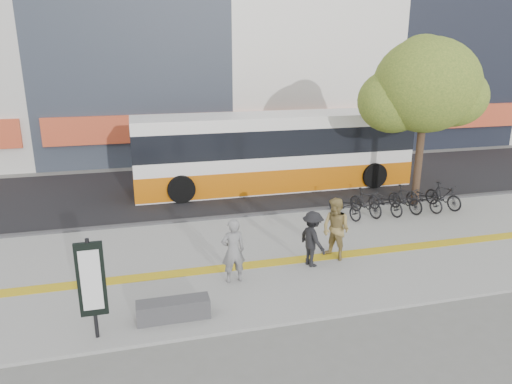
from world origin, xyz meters
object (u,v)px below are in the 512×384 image
object	(u,v)px
street_tree	(424,87)
bus	(274,153)
bench	(173,310)
signboard	(91,281)
seated_woman	(233,251)
pedestrian_dark	(312,239)
pedestrian_tan	(336,229)

from	to	relation	value
street_tree	bus	world-z (taller)	street_tree
bench	signboard	world-z (taller)	signboard
street_tree	seated_woman	world-z (taller)	street_tree
bench	street_tree	world-z (taller)	street_tree
bench	signboard	size ratio (longest dim) A/B	0.73
bench	bus	size ratio (longest dim) A/B	0.13
bench	pedestrian_dark	bearing A→B (deg)	24.33
bench	seated_woman	distance (m)	2.26
bench	signboard	xyz separation A→B (m)	(-1.60, -0.31, 1.06)
bench	pedestrian_dark	world-z (taller)	pedestrian_dark
bus	seated_woman	size ratio (longest dim) A/B	7.03
pedestrian_tan	pedestrian_dark	bearing A→B (deg)	-101.47
bench	seated_woman	xyz separation A→B (m)	(1.65, 1.40, 0.62)
bench	pedestrian_tan	world-z (taller)	pedestrian_tan
pedestrian_dark	street_tree	bearing A→B (deg)	-68.43
street_tree	seated_woman	bearing A→B (deg)	-150.37
street_tree	pedestrian_dark	bearing A→B (deg)	-144.00
street_tree	seated_woman	xyz separation A→B (m)	(-8.13, -4.62, -3.59)
bus	seated_woman	bearing A→B (deg)	-113.34
pedestrian_dark	bench	bearing A→B (deg)	99.90
pedestrian_tan	pedestrian_dark	size ratio (longest dim) A/B	1.14
signboard	seated_woman	distance (m)	3.70
bench	seated_woman	world-z (taller)	seated_woman
seated_woman	pedestrian_dark	bearing A→B (deg)	-174.09
pedestrian_dark	bus	bearing A→B (deg)	-23.65
signboard	street_tree	xyz separation A→B (m)	(11.38, 6.33, 3.15)
bus	pedestrian_dark	distance (m)	8.05
seated_woman	pedestrian_dark	size ratio (longest dim) A/B	1.08
signboard	pedestrian_dark	size ratio (longest dim) A/B	1.41
signboard	seated_woman	size ratio (longest dim) A/B	1.30
bench	bus	distance (m)	11.09
signboard	bus	bearing A→B (deg)	55.66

